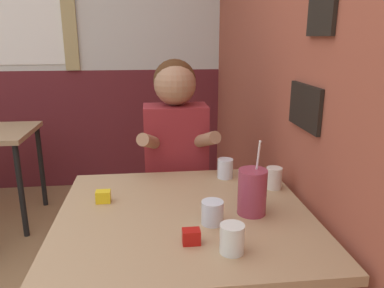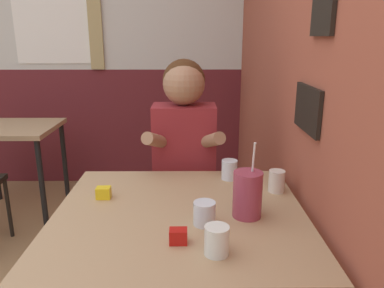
# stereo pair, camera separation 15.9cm
# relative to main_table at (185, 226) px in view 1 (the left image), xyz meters

# --- Properties ---
(brick_wall_right) EXTENTS (0.08, 4.49, 2.70)m
(brick_wall_right) POSITION_rel_main_table_xyz_m (0.55, 0.92, 0.68)
(brick_wall_right) COLOR #9E4C38
(brick_wall_right) RESTS_ON ground_plane
(back_wall) EXTENTS (5.87, 0.09, 2.70)m
(back_wall) POSITION_rel_main_table_xyz_m (-0.93, 2.19, 0.69)
(back_wall) COLOR silver
(back_wall) RESTS_ON ground_plane
(main_table) EXTENTS (0.99, 0.93, 0.73)m
(main_table) POSITION_rel_main_table_xyz_m (0.00, 0.00, 0.00)
(main_table) COLOR tan
(main_table) RESTS_ON ground_plane
(person_seated) EXTENTS (0.42, 0.42, 1.28)m
(person_seated) POSITION_rel_main_table_xyz_m (0.01, 0.63, 0.03)
(person_seated) COLOR maroon
(person_seated) RESTS_ON ground_plane
(cocktail_pitcher) EXTENTS (0.11, 0.11, 0.30)m
(cocktail_pitcher) POSITION_rel_main_table_xyz_m (0.26, -0.03, 0.15)
(cocktail_pitcher) COLOR #99384C
(cocktail_pitcher) RESTS_ON main_table
(glass_near_pitcher) EXTENTS (0.08, 0.08, 0.09)m
(glass_near_pitcher) POSITION_rel_main_table_xyz_m (0.23, 0.35, 0.11)
(glass_near_pitcher) COLOR silver
(glass_near_pitcher) RESTS_ON main_table
(glass_center) EXTENTS (0.08, 0.08, 0.10)m
(glass_center) POSITION_rel_main_table_xyz_m (0.12, -0.30, 0.11)
(glass_center) COLOR silver
(glass_center) RESTS_ON main_table
(glass_far_side) EXTENTS (0.07, 0.07, 0.10)m
(glass_far_side) POSITION_rel_main_table_xyz_m (0.43, 0.20, 0.11)
(glass_far_side) COLOR silver
(glass_far_side) RESTS_ON main_table
(glass_by_brick) EXTENTS (0.08, 0.08, 0.09)m
(glass_by_brick) POSITION_rel_main_table_xyz_m (0.09, -0.10, 0.10)
(glass_by_brick) COLOR silver
(glass_by_brick) RESTS_ON main_table
(condiment_ketchup) EXTENTS (0.06, 0.04, 0.05)m
(condiment_ketchup) POSITION_rel_main_table_xyz_m (0.00, -0.23, 0.09)
(condiment_ketchup) COLOR #B7140F
(condiment_ketchup) RESTS_ON main_table
(condiment_mustard) EXTENTS (0.06, 0.04, 0.05)m
(condiment_mustard) POSITION_rel_main_table_xyz_m (-0.33, 0.13, 0.09)
(condiment_mustard) COLOR yellow
(condiment_mustard) RESTS_ON main_table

